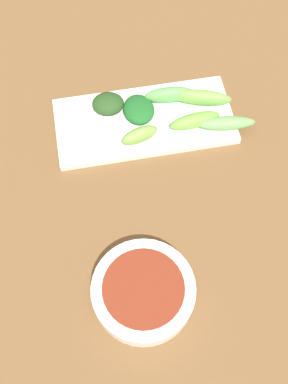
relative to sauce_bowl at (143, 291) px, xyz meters
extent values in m
cube|color=brown|center=(0.16, -0.04, -0.03)|extent=(2.10, 2.10, 0.02)
cylinder|color=white|center=(0.00, 0.00, 0.00)|extent=(0.14, 0.14, 0.03)
cylinder|color=maroon|center=(0.00, 0.00, 0.00)|extent=(0.11, 0.11, 0.03)
cube|color=white|center=(0.29, -0.05, -0.01)|extent=(0.14, 0.29, 0.01)
ellipsoid|color=#72B548|center=(0.30, -0.15, 0.01)|extent=(0.05, 0.10, 0.03)
ellipsoid|color=#6CB040|center=(0.26, -0.13, 0.01)|extent=(0.03, 0.09, 0.02)
ellipsoid|color=#779F47|center=(0.25, -0.04, 0.01)|extent=(0.04, 0.07, 0.03)
ellipsoid|color=#5EA651|center=(0.32, -0.10, 0.01)|extent=(0.03, 0.09, 0.03)
ellipsoid|color=#1C5D24|center=(0.30, -0.05, 0.00)|extent=(0.06, 0.06, 0.02)
ellipsoid|color=#6BA259|center=(0.25, -0.18, 0.00)|extent=(0.04, 0.10, 0.02)
ellipsoid|color=#25461E|center=(0.32, 0.00, 0.01)|extent=(0.05, 0.06, 0.03)
camera|label=1|loc=(-0.16, 0.03, 0.61)|focal=42.63mm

